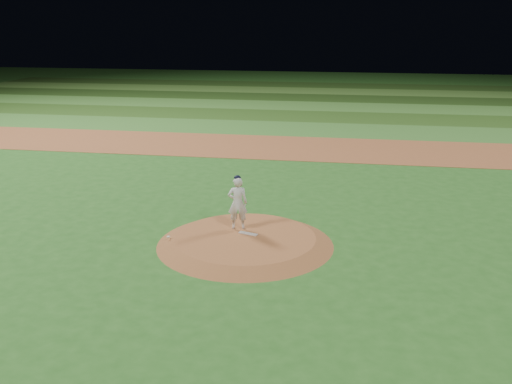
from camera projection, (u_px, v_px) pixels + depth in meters
name	position (u px, v px, depth m)	size (l,w,h in m)	color
ground	(245.00, 244.00, 17.79)	(120.00, 120.00, 0.00)	#255D1E
infield_dirt_band	(293.00, 148.00, 30.99)	(70.00, 6.00, 0.02)	brown
outfield_stripe_0	(302.00, 129.00, 36.17)	(70.00, 5.00, 0.02)	#377129
outfield_stripe_1	(309.00, 116.00, 40.89)	(70.00, 5.00, 0.02)	#274E19
outfield_stripe_2	(314.00, 106.00, 45.60)	(70.00, 5.00, 0.02)	#3B752A
outfield_stripe_3	(318.00, 98.00, 50.31)	(70.00, 5.00, 0.02)	#203F14
outfield_stripe_4	(321.00, 91.00, 55.03)	(70.00, 5.00, 0.02)	#42742A
outfield_stripe_5	(324.00, 85.00, 59.74)	(70.00, 5.00, 0.02)	#234516
pitchers_mound	(245.00, 240.00, 17.76)	(5.50, 5.50, 0.25)	#94562D
pitching_rubber	(248.00, 234.00, 17.93)	(0.62, 0.15, 0.03)	silver
rosin_bag	(168.00, 237.00, 17.62)	(0.11, 0.11, 0.06)	silver
pitcher_on_mound	(238.00, 203.00, 18.16)	(0.70, 0.53, 1.78)	silver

